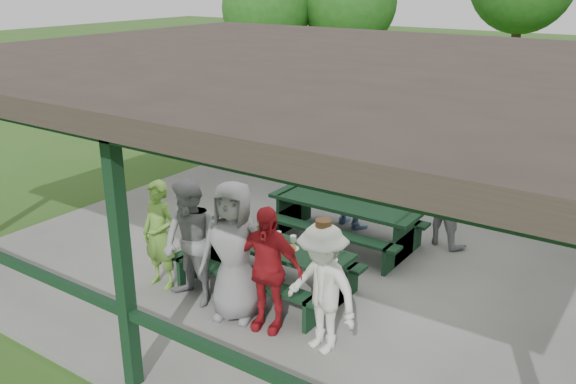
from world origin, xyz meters
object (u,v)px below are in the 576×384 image
Objects in this scene: contestant_grey_left at (191,243)px; contestant_red at (267,269)px; spectator_blue at (297,155)px; contestant_green at (159,235)px; contestant_white_fedora at (322,288)px; contestant_grey_mid at (234,252)px; picnic_table_far at (343,218)px; spectator_grey at (448,197)px; spectator_lblue at (353,185)px; farm_trailer at (437,129)px; picnic_table_near at (267,259)px.

contestant_red is at bearing 10.33° from contestant_grey_left.
contestant_red is at bearing 96.80° from spectator_blue.
contestant_white_fedora reaches higher than contestant_green.
contestant_grey_mid is at bearing 10.32° from contestant_grey_left.
picnic_table_far is 2.88m from contestant_grey_mid.
contestant_grey_mid reaches higher than spectator_grey.
spectator_blue is at bearing 9.13° from spectator_grey.
contestant_grey_left is at bearing 77.39° from spectator_grey.
spectator_lblue is at bearing 136.53° from spectator_blue.
spectator_lblue is at bearing 90.14° from contestant_grey_left.
spectator_lblue is 0.86× the size of spectator_blue.
spectator_lblue is (1.20, 3.58, -0.03)m from contestant_green.
contestant_grey_left is at bearing 166.20° from contestant_grey_mid.
farm_trailer reaches higher than picnic_table_far.
contestant_white_fedora reaches higher than farm_trailer.
contestant_grey_left is 4.44m from spectator_grey.
contestant_grey_left is at bearing 82.47° from spectator_blue.
spectator_blue is (-1.90, 1.44, 0.44)m from picnic_table_far.
spectator_grey is (1.45, 3.84, -0.10)m from contestant_grey_mid.
spectator_blue is 1.07× the size of spectator_grey.
farm_trailer is (-0.71, 5.88, -0.27)m from spectator_lblue.
contestant_grey_mid is 1.13× the size of contestant_red.
contestant_green is 4.75m from spectator_grey.
farm_trailer is (0.93, 5.25, -0.40)m from spectator_blue.
contestant_grey_left is 3.72m from spectator_lblue.
spectator_blue is at bearing 142.82° from picnic_table_far.
picnic_table_near is 1.34× the size of contestant_grey_mid.
contestant_grey_mid reaches higher than contestant_white_fedora.
spectator_grey is (3.32, -0.44, -0.06)m from spectator_blue.
spectator_blue is (-0.44, 4.22, 0.10)m from contestant_green.
spectator_grey is at bearing 62.71° from picnic_table_near.
contestant_white_fedora is (1.43, -0.83, 0.35)m from picnic_table_near.
picnic_table_far is 3.14m from contestant_white_fedora.
farm_trailer is (-0.85, 8.69, 0.03)m from picnic_table_near.
contestant_red is (1.24, 0.06, -0.05)m from contestant_grey_left.
contestant_white_fedora is 0.48× the size of farm_trailer.
spectator_blue is at bearing 117.32° from picnic_table_near.
spectator_grey is at bearing 101.16° from contestant_white_fedora.
contestant_red is at bearing -168.05° from contestant_white_fedora.
farm_trailer reaches higher than picnic_table_near.
contestant_grey_mid is at bearing -3.85° from contestant_green.
spectator_lblue is at bearing 23.09° from spectator_grey.
spectator_blue reaches higher than spectator_grey.
contestant_green is 3.78m from spectator_lblue.
picnic_table_far is at bearing -76.27° from farm_trailer.
contestant_red is 0.83m from contestant_white_fedora.
spectator_grey is (2.18, 3.87, -0.04)m from contestant_grey_left.
contestant_grey_mid is (0.73, 0.03, 0.06)m from contestant_grey_left.
spectator_lblue is at bearing 92.81° from picnic_table_near.
contestant_white_fedora reaches higher than spectator_grey.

